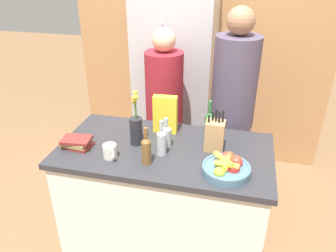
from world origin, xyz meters
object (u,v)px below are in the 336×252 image
Objects in this scene: fruit_bowl at (227,167)px; person_at_sink at (164,111)px; coffee_mug at (110,151)px; cereal_box at (165,114)px; bottle_oil at (162,141)px; bottle_wine at (146,150)px; bottle_water at (165,135)px; person_in_blue at (232,107)px; flower_vase at (136,128)px; knife_block at (215,135)px; book_stack at (77,143)px; bottle_vinegar at (209,125)px; refrigerator at (176,82)px.

fruit_bowl is 0.18× the size of person_at_sink.
cereal_box is at bearing 58.60° from coffee_mug.
bottle_wine is at bearing -117.96° from bottle_oil.
person_in_blue is at bearing 54.77° from bottle_water.
person_at_sink reaches higher than flower_vase.
flower_vase is at bearing -174.35° from knife_block.
bottle_wine is 0.84m from person_at_sink.
knife_block is (-0.11, 0.25, 0.07)m from fruit_bowl.
cereal_box is at bearing 33.86° from book_stack.
bottle_oil reaches higher than fruit_bowl.
bottle_wine is at bearing -130.18° from bottle_vinegar.
book_stack is 0.59m from bottle_oil.
person_in_blue is (0.98, 0.74, 0.04)m from book_stack.
bottle_vinegar is (0.32, -0.03, -0.03)m from cereal_box.
bottle_water reaches higher than book_stack.
coffee_mug is (-0.74, -0.01, 0.01)m from fruit_bowl.
flower_vase is 0.41m from book_stack.
bottle_water is (-0.27, -0.16, -0.03)m from bottle_vinegar.
bottle_wine is 0.16× the size of person_at_sink.
coffee_mug is (-0.26, -0.42, -0.09)m from cereal_box.
coffee_mug is (-0.11, -0.21, -0.08)m from flower_vase.
flower_vase is 0.20m from bottle_water.
coffee_mug is at bearing -121.40° from cereal_box.
person_in_blue reaches higher than knife_block.
bottle_wine is (-0.49, -0.02, 0.06)m from fruit_bowl.
bottle_water is at bearing -88.18° from person_at_sink.
cereal_box reaches higher than bottle_water.
flower_vase is 0.24× the size of person_at_sink.
person_at_sink is at bearing 105.31° from cereal_box.
person_at_sink is at bearing 96.68° from bottle_wine.
knife_block is at bearing 34.76° from bottle_wine.
bottle_wine is at bearing -178.09° from fruit_bowl.
bottle_wine is (-0.39, -0.27, -0.01)m from knife_block.
knife_block reaches higher than bottle_water.
flower_vase is at bearing -125.00° from cereal_box.
bottle_wine is 0.25m from bottle_water.
refrigerator is at bearing 97.98° from cereal_box.
bottle_water reaches higher than fruit_bowl.
refrigerator is at bearing 99.07° from bottle_water.
cereal_box reaches higher than book_stack.
refrigerator is 1.20× the size of person_at_sink.
flower_vase is at bearing -159.26° from bottle_vinegar.
refrigerator reaches higher than coffee_mug.
cereal_box is at bearing 139.42° from fruit_bowl.
bottle_water is at bearing 92.11° from bottle_oil.
bottle_water is (-0.43, 0.22, 0.04)m from fruit_bowl.
person_at_sink reaches higher than bottle_wine.
refrigerator is at bearing 84.87° from coffee_mug.
flower_vase is 0.85m from person_in_blue.
fruit_bowl is at bearing -67.00° from knife_block.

